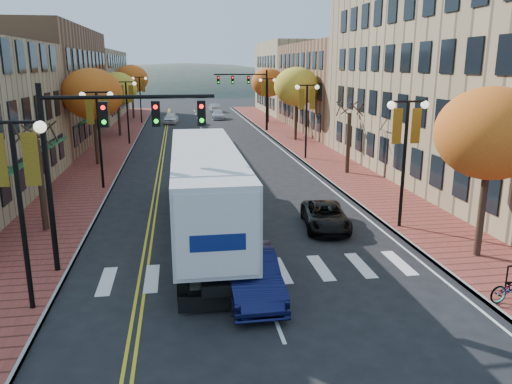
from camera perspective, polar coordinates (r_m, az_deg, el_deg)
name	(u,v)px	position (r m, az deg, el deg)	size (l,w,h in m)	color
ground	(266,295)	(17.30, 1.14, -11.73)	(200.00, 200.00, 0.00)	black
sidewalk_left	(112,147)	(48.79, -16.17, 4.94)	(4.00, 85.00, 0.15)	brown
sidewalk_right	(299,143)	(49.78, 4.92, 5.64)	(4.00, 85.00, 0.15)	brown
building_left_mid	(26,87)	(53.29, -24.83, 10.83)	(12.00, 24.00, 11.00)	brown
building_left_far	(77,85)	(77.67, -19.82, 11.46)	(12.00, 26.00, 9.50)	#9E8966
building_right_near	(499,66)	(37.80, 26.01, 12.82)	(15.00, 28.00, 15.00)	#997F5B
building_right_mid	(359,87)	(61.15, 11.74, 11.66)	(15.00, 24.00, 10.00)	brown
building_right_far	(311,78)	(82.11, 6.32, 12.84)	(15.00, 20.00, 11.00)	#9E8966
tree_left_a	(41,186)	(24.72, -23.32, 0.66)	(0.28, 0.28, 4.20)	#382619
tree_left_b	(92,94)	(39.85, -18.20, 10.58)	(4.48, 4.48, 7.21)	#382619
tree_left_c	(117,89)	(55.71, -15.59, 11.25)	(4.16, 4.16, 6.69)	#382619
tree_left_d	(131,79)	(73.59, -14.05, 12.42)	(4.61, 4.61, 7.42)	#382619
tree_right_a	(491,134)	(21.04, 25.24, 6.04)	(4.16, 4.16, 6.69)	#382619
tree_right_b	(348,143)	(35.70, 10.50, 5.51)	(0.28, 0.28, 4.20)	#382619
tree_right_c	(296,87)	(50.71, 4.65, 11.90)	(4.48, 4.48, 7.21)	#382619
tree_right_d	(268,83)	(66.37, 1.39, 12.39)	(4.35, 4.35, 7.00)	#382619
lamp_left_a	(17,180)	(16.36, -25.62, 1.25)	(1.96, 0.36, 6.05)	black
lamp_left_b	(98,121)	(31.83, -17.58, 7.74)	(1.96, 0.36, 6.05)	black
lamp_left_c	(127,100)	(49.63, -14.56, 10.11)	(1.96, 0.36, 6.05)	black
lamp_left_d	(140,91)	(67.54, -13.12, 11.22)	(1.96, 0.36, 6.05)	black
lamp_right_a	(406,139)	(23.85, 16.73, 5.78)	(1.96, 0.36, 6.05)	black
lamp_right_b	(307,107)	(40.73, 5.82, 9.65)	(1.96, 0.36, 6.05)	black
lamp_right_c	(267,94)	(58.29, 1.32, 11.13)	(1.96, 0.36, 6.05)	black
traffic_mast_near	(101,142)	(18.69, -17.31, 5.46)	(6.10, 0.35, 7.00)	black
traffic_mast_far	(250,89)	(57.93, -0.69, 11.74)	(6.10, 0.34, 7.00)	black
semi_truck	(204,182)	(22.70, -5.96, 1.14)	(2.75, 16.70, 4.17)	black
navy_sedan	(251,273)	(17.02, -0.61, -9.25)	(1.68, 4.81, 1.58)	#0D1037
black_suv	(325,216)	(24.03, 7.93, -2.73)	(1.98, 4.30, 1.20)	black
car_far_white	(171,118)	(67.31, -9.71, 8.32)	(1.69, 4.21, 1.43)	white
car_far_silver	(218,115)	(72.22, -4.36, 8.81)	(1.77, 4.35, 1.26)	#B8B7C0
car_far_oncoming	(214,108)	(83.46, -4.78, 9.58)	(1.40, 4.02, 1.32)	#B8B8C0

